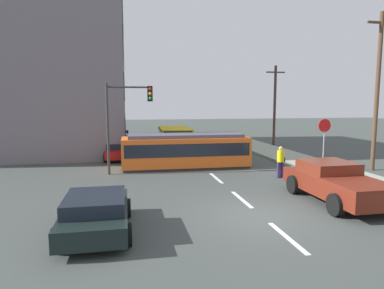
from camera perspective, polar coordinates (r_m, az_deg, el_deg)
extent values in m
plane|color=#3E4442|center=(21.61, 1.36, -3.42)|extent=(120.00, 120.00, 0.00)
cube|color=#929E87|center=(20.61, 22.76, -4.29)|extent=(3.20, 36.00, 0.14)
cube|color=silver|center=(10.62, 15.84, -14.89)|extent=(0.16, 2.40, 0.01)
cube|color=silver|center=(14.10, 8.42, -9.17)|extent=(0.16, 2.40, 0.01)
cube|color=silver|center=(17.80, 4.13, -5.70)|extent=(0.16, 2.40, 0.01)
cube|color=silver|center=(26.77, -1.08, -1.38)|extent=(0.16, 2.40, 0.01)
cube|color=silver|center=(32.65, -2.90, 0.14)|extent=(0.16, 2.40, 0.01)
cube|color=slate|center=(32.13, -27.95, 13.53)|extent=(17.65, 15.31, 16.00)
cube|color=#2D3847|center=(30.65, -11.21, 3.16)|extent=(0.06, 13.01, 1.92)
cube|color=#2D3847|center=(30.61, -11.35, 9.14)|extent=(0.06, 13.01, 1.92)
cube|color=#2D3847|center=(30.90, -11.50, 15.08)|extent=(0.06, 13.01, 1.92)
cube|color=#2D3847|center=(31.51, -11.65, 20.85)|extent=(0.06, 13.01, 1.92)
cube|color=orange|center=(20.60, -1.14, -1.11)|extent=(7.67, 2.61, 1.71)
cube|color=#2D2D2D|center=(20.75, -1.14, -3.65)|extent=(7.51, 2.48, 0.15)
cube|color=#4C4B5A|center=(20.48, -1.15, 1.54)|extent=(6.90, 2.22, 0.20)
cube|color=#1E232D|center=(20.57, -1.14, -0.54)|extent=(7.36, 2.64, 0.75)
cube|color=yellow|center=(29.02, -2.97, 1.36)|extent=(2.71, 5.48, 1.51)
cube|color=black|center=(26.38, -2.39, 1.29)|extent=(2.25, 0.21, 0.91)
cube|color=black|center=(28.99, -2.97, 1.90)|extent=(2.72, 4.67, 0.61)
cylinder|color=black|center=(27.39, -2.60, -0.25)|extent=(2.58, 1.00, 0.90)
cylinder|color=black|center=(30.79, -3.28, 0.55)|extent=(2.58, 1.00, 0.90)
cylinder|color=#322359|center=(18.36, 14.42, -4.17)|extent=(0.16, 0.16, 0.85)
cylinder|color=#322359|center=(18.45, 14.99, -4.14)|extent=(0.16, 0.16, 0.85)
cylinder|color=yellow|center=(18.28, 14.78, -1.92)|extent=(0.36, 0.36, 0.60)
sphere|color=tan|center=(18.22, 14.82, -0.65)|extent=(0.22, 0.22, 0.22)
cube|color=maroon|center=(18.45, 15.30, -2.49)|extent=(0.14, 0.22, 0.24)
cube|color=maroon|center=(14.60, 23.14, -6.40)|extent=(2.04, 5.02, 0.65)
cube|color=maroon|center=(14.93, 22.06, -3.71)|extent=(1.91, 1.91, 0.55)
cube|color=maroon|center=(13.44, 26.55, -6.02)|extent=(2.02, 2.27, 0.12)
cylinder|color=black|center=(15.39, 16.82, -6.50)|extent=(0.29, 0.80, 0.80)
cylinder|color=black|center=(16.42, 23.01, -5.92)|extent=(0.29, 0.80, 0.80)
cylinder|color=black|center=(12.92, 23.18, -9.37)|extent=(0.29, 0.80, 0.80)
cube|color=black|center=(10.89, -15.93, -11.49)|extent=(1.89, 4.02, 0.55)
cube|color=black|center=(10.60, -16.08, -9.31)|extent=(1.74, 2.21, 0.40)
cylinder|color=black|center=(12.20, -19.90, -10.58)|extent=(0.22, 0.64, 0.64)
cylinder|color=black|center=(12.05, -10.88, -10.50)|extent=(0.22, 0.64, 0.64)
cylinder|color=black|center=(9.96, -22.06, -14.71)|extent=(0.22, 0.64, 0.64)
cylinder|color=black|center=(9.78, -10.80, -14.72)|extent=(0.22, 0.64, 0.64)
cube|color=maroon|center=(24.33, -12.07, -1.17)|extent=(1.93, 4.23, 0.55)
cube|color=black|center=(24.12, -12.12, -0.10)|extent=(1.75, 2.34, 0.40)
cylinder|color=black|center=(25.66, -14.04, -1.25)|extent=(0.23, 0.64, 0.64)
cylinder|color=black|center=(25.59, -9.89, -1.16)|extent=(0.23, 0.64, 0.64)
cylinder|color=black|center=(23.17, -14.46, -2.13)|extent=(0.23, 0.64, 0.64)
cylinder|color=black|center=(23.10, -9.86, -2.04)|extent=(0.23, 0.64, 0.64)
cube|color=silver|center=(30.38, -12.45, 0.43)|extent=(1.83, 4.18, 0.55)
cube|color=black|center=(30.18, -12.47, 1.30)|extent=(1.67, 2.30, 0.40)
cylinder|color=black|center=(31.67, -14.02, 0.30)|extent=(0.23, 0.64, 0.64)
cylinder|color=black|center=(31.64, -10.78, 0.38)|extent=(0.23, 0.64, 0.64)
cylinder|color=black|center=(29.20, -14.23, -0.27)|extent=(0.23, 0.64, 0.64)
cylinder|color=black|center=(29.16, -10.71, -0.18)|extent=(0.23, 0.64, 0.64)
cube|color=silver|center=(36.01, -12.10, 1.45)|extent=(1.92, 4.43, 0.55)
cube|color=black|center=(35.82, -12.12, 2.19)|extent=(1.75, 2.45, 0.40)
cylinder|color=black|center=(37.37, -13.51, 1.31)|extent=(0.23, 0.64, 0.64)
cylinder|color=black|center=(37.35, -10.65, 1.38)|extent=(0.23, 0.64, 0.64)
cylinder|color=black|center=(34.74, -13.65, 0.89)|extent=(0.23, 0.64, 0.64)
cylinder|color=black|center=(34.72, -10.57, 0.96)|extent=(0.23, 0.64, 0.64)
cylinder|color=gray|center=(20.91, 21.37, -0.82)|extent=(0.07, 0.07, 2.20)
cylinder|color=red|center=(20.78, 21.54, 3.01)|extent=(0.76, 0.04, 0.76)
cylinder|color=#333333|center=(18.90, -14.08, 2.48)|extent=(0.14, 0.14, 4.98)
cylinder|color=#333333|center=(18.84, -10.72, 9.53)|extent=(2.32, 0.10, 0.10)
cube|color=black|center=(18.87, -7.14, 8.53)|extent=(0.28, 0.24, 0.84)
sphere|color=red|center=(18.75, -7.12, 9.31)|extent=(0.16, 0.16, 0.16)
sphere|color=gold|center=(18.74, -7.11, 8.54)|extent=(0.16, 0.16, 0.16)
sphere|color=green|center=(18.73, -7.10, 7.78)|extent=(0.16, 0.16, 0.16)
cylinder|color=#503927|center=(22.18, 28.86, 7.65)|extent=(0.24, 0.24, 8.99)
cube|color=#503927|center=(22.62, 29.47, 17.54)|extent=(1.80, 0.12, 0.12)
cylinder|color=#4D352F|center=(32.34, 13.83, 6.38)|extent=(0.24, 0.24, 7.33)
cube|color=#4D352F|center=(32.46, 13.99, 11.79)|extent=(1.80, 0.12, 0.12)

